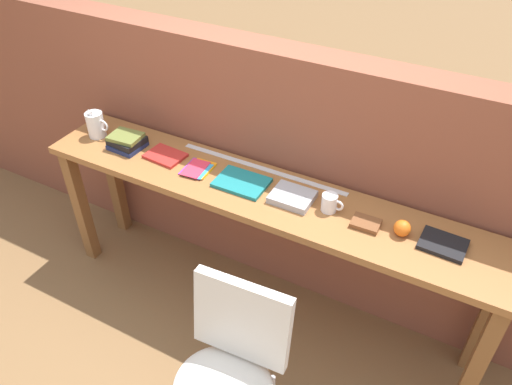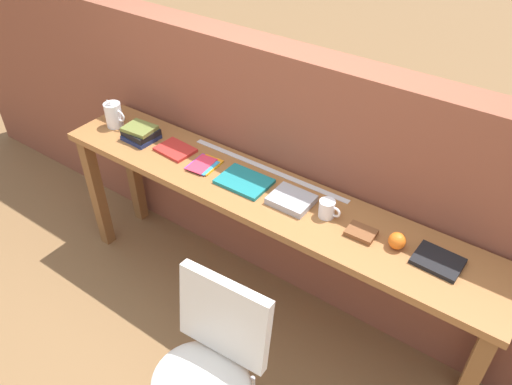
{
  "view_description": "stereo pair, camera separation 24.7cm",
  "coord_description": "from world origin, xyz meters",
  "views": [
    {
      "loc": [
        0.91,
        -1.46,
        2.43
      ],
      "look_at": [
        0.0,
        0.25,
        0.9
      ],
      "focal_mm": 35.0,
      "sensor_mm": 36.0,
      "label": 1
    },
    {
      "loc": [
        1.12,
        -1.33,
        2.43
      ],
      "look_at": [
        0.0,
        0.25,
        0.9
      ],
      "focal_mm": 35.0,
      "sensor_mm": 36.0,
      "label": 2
    }
  ],
  "objects": [
    {
      "name": "leather_journal_brown",
      "position": [
        0.55,
        0.29,
        0.89
      ],
      "size": [
        0.13,
        0.1,
        0.02
      ],
      "primitive_type": "cube",
      "rotation": [
        0.0,
        0.0,
        0.03
      ],
      "color": "brown",
      "rests_on": "sideboard"
    },
    {
      "name": "chair_white_moulded",
      "position": [
        0.24,
        -0.44,
        0.53
      ],
      "size": [
        0.47,
        0.48,
        0.89
      ],
      "color": "silver",
      "rests_on": "ground"
    },
    {
      "name": "ruler_metal_back_edge",
      "position": [
        -0.08,
        0.47,
        0.88
      ],
      "size": [
        0.97,
        0.03,
        0.0
      ],
      "primitive_type": "cube",
      "color": "silver",
      "rests_on": "sideboard"
    },
    {
      "name": "magazine_cycling",
      "position": [
        -0.6,
        0.32,
        0.89
      ],
      "size": [
        0.22,
        0.17,
        0.02
      ],
      "primitive_type": "cube",
      "rotation": [
        0.0,
        0.0,
        -0.08
      ],
      "color": "red",
      "rests_on": "sideboard"
    },
    {
      "name": "sports_ball_small",
      "position": [
        0.71,
        0.31,
        0.92
      ],
      "size": [
        0.08,
        0.08,
        0.08
      ],
      "primitive_type": "sphere",
      "color": "orange",
      "rests_on": "sideboard"
    },
    {
      "name": "mug",
      "position": [
        0.36,
        0.32,
        0.92
      ],
      "size": [
        0.11,
        0.08,
        0.09
      ],
      "color": "white",
      "rests_on": "sideboard"
    },
    {
      "name": "sideboard",
      "position": [
        0.0,
        0.3,
        0.74
      ],
      "size": [
        2.5,
        0.44,
        0.88
      ],
      "color": "#996033",
      "rests_on": "ground"
    },
    {
      "name": "pitcher_white",
      "position": [
        -1.08,
        0.31,
        0.96
      ],
      "size": [
        0.14,
        0.1,
        0.18
      ],
      "color": "white",
      "rests_on": "sideboard"
    },
    {
      "name": "book_repair_rightmost",
      "position": [
        0.9,
        0.33,
        0.89
      ],
      "size": [
        0.21,
        0.16,
        0.02
      ],
      "primitive_type": "cube",
      "rotation": [
        0.0,
        0.0,
        -0.04
      ],
      "color": "black",
      "rests_on": "sideboard"
    },
    {
      "name": "book_grey_hardcover",
      "position": [
        0.17,
        0.31,
        0.9
      ],
      "size": [
        0.21,
        0.17,
        0.04
      ],
      "primitive_type": "cube",
      "rotation": [
        0.0,
        0.0,
        0.0
      ],
      "color": "#9E9EA3",
      "rests_on": "sideboard"
    },
    {
      "name": "pamphlet_pile_colourful",
      "position": [
        -0.38,
        0.3,
        0.89
      ],
      "size": [
        0.15,
        0.19,
        0.01
      ],
      "color": "yellow",
      "rests_on": "sideboard"
    },
    {
      "name": "book_open_centre",
      "position": [
        -0.11,
        0.3,
        0.89
      ],
      "size": [
        0.27,
        0.19,
        0.02
      ],
      "primitive_type": "cube",
      "rotation": [
        0.0,
        0.0,
        0.01
      ],
      "color": "#19757A",
      "rests_on": "sideboard"
    },
    {
      "name": "ground_plane",
      "position": [
        0.0,
        0.0,
        0.0
      ],
      "size": [
        40.0,
        40.0,
        0.0
      ],
      "primitive_type": "plane",
      "color": "brown"
    },
    {
      "name": "book_stack_leftmost",
      "position": [
        -0.85,
        0.3,
        0.92
      ],
      "size": [
        0.19,
        0.17,
        0.08
      ],
      "color": "navy",
      "rests_on": "sideboard"
    },
    {
      "name": "brick_wall_back",
      "position": [
        0.0,
        0.64,
        0.75
      ],
      "size": [
        6.0,
        0.2,
        1.5
      ],
      "primitive_type": "cube",
      "color": "brown",
      "rests_on": "ground"
    }
  ]
}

